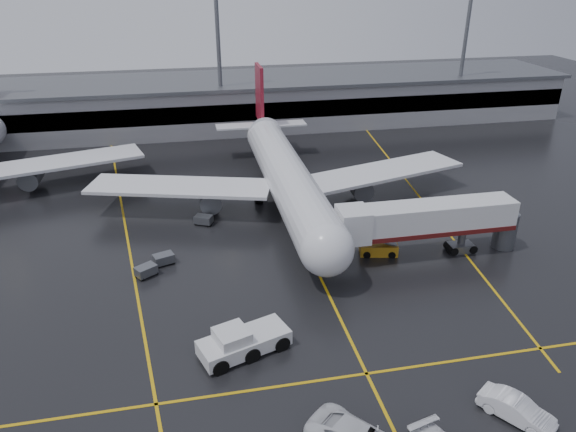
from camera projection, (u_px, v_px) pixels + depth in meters
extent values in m
plane|color=black|center=(302.00, 239.00, 59.67)|extent=(220.00, 220.00, 0.00)
cube|color=gold|center=(302.00, 239.00, 59.66)|extent=(0.25, 90.00, 0.02)
cube|color=gold|center=(367.00, 374.00, 40.21)|extent=(60.00, 0.25, 0.02)
cube|color=gold|center=(124.00, 217.00, 64.93)|extent=(9.99, 69.35, 0.02)
cube|color=gold|center=(416.00, 192.00, 71.73)|extent=(7.57, 69.64, 0.02)
cube|color=gray|center=(246.00, 103.00, 100.38)|extent=(120.00, 18.00, 8.00)
cube|color=black|center=(252.00, 112.00, 92.38)|extent=(120.00, 0.40, 3.00)
cube|color=#595B60|center=(245.00, 80.00, 98.52)|extent=(122.00, 19.00, 0.60)
cylinder|color=#595B60|center=(219.00, 63.00, 90.51)|extent=(0.70, 0.70, 25.00)
cylinder|color=#595B60|center=(463.00, 54.00, 98.56)|extent=(0.70, 0.70, 25.00)
cylinder|color=silver|center=(288.00, 178.00, 64.93)|extent=(5.20, 36.00, 5.20)
sphere|color=silver|center=(327.00, 249.00, 49.01)|extent=(5.20, 5.20, 5.20)
cone|color=silver|center=(261.00, 126.00, 83.24)|extent=(4.94, 8.00, 4.94)
cube|color=maroon|center=(259.00, 93.00, 82.00)|extent=(0.50, 5.50, 8.50)
cube|color=silver|center=(261.00, 125.00, 83.15)|extent=(14.00, 3.00, 0.25)
cube|color=silver|center=(180.00, 186.00, 64.72)|extent=(22.80, 11.83, 0.40)
cube|color=silver|center=(383.00, 171.00, 69.37)|extent=(22.80, 11.83, 0.40)
cylinder|color=#595B60|center=(210.00, 198.00, 65.06)|extent=(2.60, 4.50, 2.60)
cylinder|color=#595B60|center=(359.00, 186.00, 68.46)|extent=(2.60, 4.50, 2.60)
cylinder|color=#595B60|center=(318.00, 263.00, 53.05)|extent=(0.56, 0.56, 2.00)
cylinder|color=#595B60|center=(259.00, 195.00, 68.39)|extent=(0.56, 0.56, 2.00)
cylinder|color=#595B60|center=(307.00, 191.00, 69.53)|extent=(0.56, 0.56, 2.00)
cylinder|color=black|center=(318.00, 267.00, 53.28)|extent=(0.40, 1.10, 1.10)
cylinder|color=black|center=(259.00, 198.00, 68.58)|extent=(1.00, 1.40, 1.40)
cylinder|color=black|center=(307.00, 194.00, 69.73)|extent=(1.00, 1.40, 1.40)
cube|color=silver|center=(58.00, 162.00, 72.46)|extent=(22.80, 11.83, 0.40)
cylinder|color=#595B60|center=(31.00, 176.00, 71.55)|extent=(2.60, 4.50, 2.60)
cube|color=silver|center=(430.00, 217.00, 54.61)|extent=(18.00, 3.20, 3.00)
cube|color=#511111|center=(428.00, 229.00, 55.17)|extent=(18.00, 3.30, 0.50)
cube|color=silver|center=(353.00, 224.00, 53.14)|extent=(3.00, 3.40, 3.30)
cylinder|color=#595B60|center=(462.00, 239.00, 56.58)|extent=(0.80, 0.80, 3.00)
cube|color=#595B60|center=(460.00, 247.00, 57.03)|extent=(2.60, 1.60, 0.90)
cylinder|color=#595B60|center=(505.00, 230.00, 57.26)|extent=(2.40, 2.40, 4.00)
cylinder|color=black|center=(451.00, 248.00, 56.84)|extent=(0.90, 1.80, 0.90)
cylinder|color=black|center=(470.00, 246.00, 57.23)|extent=(0.90, 1.80, 0.90)
cube|color=silver|center=(244.00, 342.00, 42.09)|extent=(7.71, 5.06, 1.23)
cube|color=silver|center=(232.00, 336.00, 41.18)|extent=(3.13, 3.13, 1.02)
cube|color=black|center=(232.00, 336.00, 41.18)|extent=(2.82, 2.82, 0.92)
cylinder|color=black|center=(213.00, 357.00, 41.03)|extent=(2.27, 3.34, 1.33)
cylinder|color=black|center=(244.00, 346.00, 42.25)|extent=(2.27, 3.34, 1.33)
cylinder|color=black|center=(274.00, 335.00, 43.47)|extent=(2.27, 3.34, 1.33)
cube|color=#C58717|center=(378.00, 249.00, 56.40)|extent=(4.19, 2.44, 1.20)
cube|color=#595B60|center=(379.00, 239.00, 55.90)|extent=(3.91, 1.77, 1.37)
cylinder|color=black|center=(366.00, 251.00, 56.53)|extent=(1.14, 1.98, 0.76)
cylinder|color=black|center=(391.00, 251.00, 56.50)|extent=(1.14, 1.98, 0.76)
imported|color=white|center=(517.00, 409.00, 35.92)|extent=(4.34, 5.13, 1.66)
cube|color=#595B60|center=(164.00, 258.00, 54.52)|extent=(2.32, 1.89, 0.90)
cylinder|color=black|center=(158.00, 267.00, 53.96)|extent=(0.40, 0.20, 0.40)
cylinder|color=black|center=(173.00, 262.00, 54.70)|extent=(0.40, 0.20, 0.40)
cylinder|color=black|center=(155.00, 262.00, 54.74)|extent=(0.40, 0.20, 0.40)
cylinder|color=black|center=(170.00, 258.00, 55.47)|extent=(0.40, 0.20, 0.40)
cube|color=#595B60|center=(146.00, 270.00, 52.43)|extent=(2.39, 2.19, 0.90)
cylinder|color=black|center=(142.00, 279.00, 51.80)|extent=(0.40, 0.20, 0.40)
cylinder|color=black|center=(156.00, 273.00, 52.82)|extent=(0.40, 0.20, 0.40)
cylinder|color=black|center=(137.00, 275.00, 52.44)|extent=(0.40, 0.20, 0.40)
cylinder|color=black|center=(151.00, 269.00, 53.46)|extent=(0.40, 0.20, 0.40)
cube|color=#595B60|center=(204.00, 219.00, 62.77)|extent=(2.37, 2.05, 0.90)
cylinder|color=black|center=(196.00, 224.00, 62.72)|extent=(0.40, 0.20, 0.40)
cylinder|color=black|center=(209.00, 225.00, 62.36)|extent=(0.40, 0.20, 0.40)
cylinder|color=black|center=(199.00, 220.00, 63.60)|extent=(0.40, 0.20, 0.40)
cylinder|color=black|center=(212.00, 222.00, 63.23)|extent=(0.40, 0.20, 0.40)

